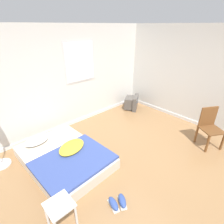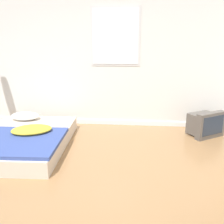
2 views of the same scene
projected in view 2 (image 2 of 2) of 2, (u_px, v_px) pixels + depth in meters
The scene contains 4 objects.
ground_plane at pixel (57, 197), 2.69m from camera, with size 20.00×20.00×0.00m, color #997047.
wall_back at pixel (93, 59), 4.75m from camera, with size 7.61×0.08×2.60m.
mattress_bed at pixel (23, 139), 3.91m from camera, with size 1.44×1.93×0.37m.
crt_tv at pixel (205, 124), 4.38m from camera, with size 0.66×0.62×0.45m.
Camera 2 is at (0.80, -2.27, 1.62)m, focal length 40.00 mm.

